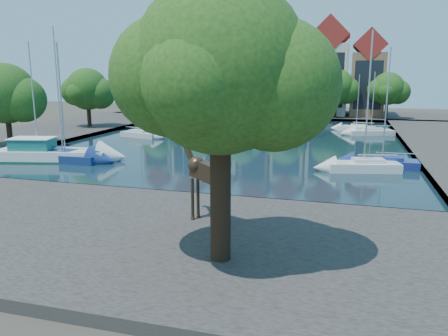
# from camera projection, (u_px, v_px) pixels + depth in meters

# --- Properties ---
(ground) EXTENTS (160.00, 160.00, 0.00)m
(ground) POSITION_uv_depth(u_px,v_px,m) (147.00, 196.00, 27.90)
(ground) COLOR #38332B
(ground) RESTS_ON ground
(water_basin) EXTENTS (38.00, 50.00, 0.08)m
(water_basin) POSITION_uv_depth(u_px,v_px,m) (238.00, 141.00, 50.46)
(water_basin) COLOR black
(water_basin) RESTS_ON ground
(near_quay) EXTENTS (50.00, 14.00, 0.50)m
(near_quay) POSITION_uv_depth(u_px,v_px,m) (85.00, 229.00, 21.27)
(near_quay) COLOR #443E3B
(near_quay) RESTS_ON ground
(far_quay) EXTENTS (60.00, 16.00, 0.50)m
(far_quay) POSITION_uv_depth(u_px,v_px,m) (280.00, 114.00, 80.50)
(far_quay) COLOR #443E3B
(far_quay) RESTS_ON ground
(left_quay) EXTENTS (14.00, 52.00, 0.50)m
(left_quay) POSITION_uv_depth(u_px,v_px,m) (53.00, 131.00, 57.05)
(left_quay) COLOR #443E3B
(left_quay) RESTS_ON ground
(plane_tree) EXTENTS (8.32, 6.40, 10.62)m
(plane_tree) POSITION_uv_depth(u_px,v_px,m) (223.00, 74.00, 15.78)
(plane_tree) COLOR #332114
(plane_tree) RESTS_ON near_quay
(townhouse_west_end) EXTENTS (5.44, 9.18, 14.93)m
(townhouse_west_end) POSITION_uv_depth(u_px,v_px,m) (163.00, 75.00, 85.08)
(townhouse_west_end) COLOR #89624B
(townhouse_west_end) RESTS_ON far_quay
(townhouse_west_mid) EXTENTS (5.94, 9.18, 16.79)m
(townhouse_west_mid) POSITION_uv_depth(u_px,v_px,m) (192.00, 70.00, 83.30)
(townhouse_west_mid) COLOR beige
(townhouse_west_mid) RESTS_ON far_quay
(townhouse_west_inner) EXTENTS (6.43, 9.18, 15.15)m
(townhouse_west_inner) POSITION_uv_depth(u_px,v_px,m) (225.00, 75.00, 81.77)
(townhouse_west_inner) COLOR silver
(townhouse_west_inner) RESTS_ON far_quay
(townhouse_center) EXTENTS (5.44, 9.18, 16.93)m
(townhouse_center) POSITION_uv_depth(u_px,v_px,m) (259.00, 69.00, 79.82)
(townhouse_center) COLOR brown
(townhouse_center) RESTS_ON far_quay
(townhouse_east_inner) EXTENTS (5.94, 9.18, 15.79)m
(townhouse_east_inner) POSITION_uv_depth(u_px,v_px,m) (292.00, 73.00, 78.36)
(townhouse_east_inner) COLOR tan
(townhouse_east_inner) RESTS_ON far_quay
(townhouse_east_mid) EXTENTS (6.43, 9.18, 16.65)m
(townhouse_east_mid) POSITION_uv_depth(u_px,v_px,m) (329.00, 71.00, 76.56)
(townhouse_east_mid) COLOR beige
(townhouse_east_mid) RESTS_ON far_quay
(townhouse_east_end) EXTENTS (5.44, 9.18, 14.43)m
(townhouse_east_end) POSITION_uv_depth(u_px,v_px,m) (368.00, 76.00, 75.05)
(townhouse_east_end) COLOR #885F41
(townhouse_east_end) RESTS_ON far_quay
(far_tree_far_west) EXTENTS (7.28, 5.60, 7.68)m
(far_tree_far_west) POSITION_uv_depth(u_px,v_px,m) (157.00, 87.00, 80.09)
(far_tree_far_west) COLOR #332114
(far_tree_far_west) RESTS_ON far_quay
(far_tree_west) EXTENTS (6.76, 5.20, 7.36)m
(far_tree_west) POSITION_uv_depth(u_px,v_px,m) (198.00, 88.00, 77.99)
(far_tree_west) COLOR #332114
(far_tree_west) RESTS_ON far_quay
(far_tree_mid_west) EXTENTS (7.80, 6.00, 8.00)m
(far_tree_mid_west) POSITION_uv_depth(u_px,v_px,m) (242.00, 87.00, 75.81)
(far_tree_mid_west) COLOR #332114
(far_tree_mid_west) RESTS_ON far_quay
(far_tree_mid_east) EXTENTS (7.02, 5.40, 7.52)m
(far_tree_mid_east) POSITION_uv_depth(u_px,v_px,m) (288.00, 89.00, 73.73)
(far_tree_mid_east) COLOR #332114
(far_tree_mid_east) RESTS_ON far_quay
(far_tree_east) EXTENTS (7.54, 5.80, 7.84)m
(far_tree_east) POSITION_uv_depth(u_px,v_px,m) (337.00, 88.00, 71.58)
(far_tree_east) COLOR #332114
(far_tree_east) RESTS_ON far_quay
(far_tree_far_east) EXTENTS (6.76, 5.20, 7.36)m
(far_tree_far_east) POSITION_uv_depth(u_px,v_px,m) (388.00, 90.00, 69.49)
(far_tree_far_east) COLOR #332114
(far_tree_far_east) RESTS_ON far_quay
(side_tree_left_near) EXTENTS (7.80, 6.00, 8.20)m
(side_tree_left_near) POSITION_uv_depth(u_px,v_px,m) (6.00, 96.00, 43.56)
(side_tree_left_near) COLOR #332114
(side_tree_left_near) RESTS_ON left_quay
(side_tree_left_far) EXTENTS (7.28, 5.60, 7.88)m
(side_tree_left_far) POSITION_uv_depth(u_px,v_px,m) (88.00, 91.00, 58.89)
(side_tree_left_far) COLOR #332114
(side_tree_left_far) RESTS_ON left_quay
(giraffe_statue) EXTENTS (3.49, 1.50, 5.11)m
(giraffe_statue) POSITION_uv_depth(u_px,v_px,m) (204.00, 171.00, 21.28)
(giraffe_statue) COLOR #38291C
(giraffe_statue) RESTS_ON near_quay
(motorsailer) EXTENTS (10.26, 5.03, 10.20)m
(motorsailer) POSITION_uv_depth(u_px,v_px,m) (49.00, 152.00, 38.71)
(motorsailer) COLOR silver
(motorsailer) RESTS_ON water_basin
(sailboat_left_a) EXTENTS (4.88, 1.82, 10.34)m
(sailboat_left_a) POSITION_uv_depth(u_px,v_px,m) (38.00, 152.00, 39.86)
(sailboat_left_a) COLOR silver
(sailboat_left_a) RESTS_ON water_basin
(sailboat_left_b) EXTENTS (7.21, 2.57, 11.47)m
(sailboat_left_b) POSITION_uv_depth(u_px,v_px,m) (63.00, 155.00, 38.58)
(sailboat_left_b) COLOR navy
(sailboat_left_b) RESTS_ON water_basin
(sailboat_left_c) EXTENTS (5.22, 2.90, 9.07)m
(sailboat_left_c) POSITION_uv_depth(u_px,v_px,m) (140.00, 133.00, 52.83)
(sailboat_left_c) COLOR beige
(sailboat_left_c) RESTS_ON water_basin
(sailboat_left_d) EXTENTS (5.43, 2.44, 9.36)m
(sailboat_left_d) POSITION_uv_depth(u_px,v_px,m) (169.00, 121.00, 64.63)
(sailboat_left_d) COLOR white
(sailboat_left_d) RESTS_ON water_basin
(sailboat_left_e) EXTENTS (6.90, 3.97, 9.43)m
(sailboat_left_e) POSITION_uv_depth(u_px,v_px,m) (183.00, 121.00, 66.11)
(sailboat_left_e) COLOR silver
(sailboat_left_e) RESTS_ON water_basin
(sailboat_right_a) EXTENTS (5.82, 3.15, 10.76)m
(sailboat_right_a) POSITION_uv_depth(u_px,v_px,m) (364.00, 164.00, 34.47)
(sailboat_right_a) COLOR silver
(sailboat_right_a) RESTS_ON water_basin
(sailboat_right_b) EXTENTS (5.68, 2.07, 9.63)m
(sailboat_right_b) POSITION_uv_depth(u_px,v_px,m) (382.00, 161.00, 35.93)
(sailboat_right_b) COLOR navy
(sailboat_right_b) RESTS_ON water_basin
(sailboat_right_c) EXTENTS (5.90, 3.70, 7.80)m
(sailboat_right_c) POSITION_uv_depth(u_px,v_px,m) (371.00, 131.00, 54.80)
(sailboat_right_c) COLOR beige
(sailboat_right_c) RESTS_ON water_basin
(sailboat_right_d) EXTENTS (4.99, 2.36, 7.48)m
(sailboat_right_d) POSITION_uv_depth(u_px,v_px,m) (356.00, 127.00, 58.63)
(sailboat_right_d) COLOR white
(sailboat_right_d) RESTS_ON water_basin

